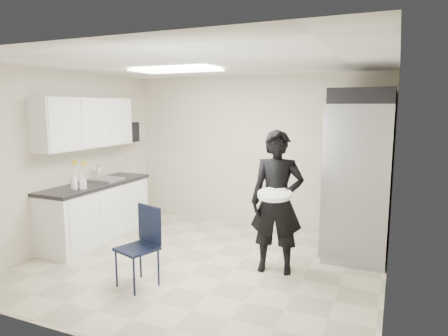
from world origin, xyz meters
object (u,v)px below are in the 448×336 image
at_px(folding_chair, 137,249).
at_px(man_tuxedo, 277,202).
at_px(commercial_fridge, 360,180).
at_px(lower_counter, 97,213).

xyz_separation_m(folding_chair, man_tuxedo, (1.34, 1.07, 0.44)).
height_order(commercial_fridge, man_tuxedo, commercial_fridge).
bearing_deg(lower_counter, folding_chair, -35.75).
bearing_deg(folding_chair, man_tuxedo, 56.61).
xyz_separation_m(commercial_fridge, man_tuxedo, (-0.88, -1.13, -0.15)).
relative_size(lower_counter, folding_chair, 2.11).
relative_size(commercial_fridge, folding_chair, 2.33).
bearing_deg(man_tuxedo, commercial_fridge, 42.85).
bearing_deg(commercial_fridge, man_tuxedo, -127.96).
xyz_separation_m(lower_counter, man_tuxedo, (2.90, -0.05, 0.47)).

